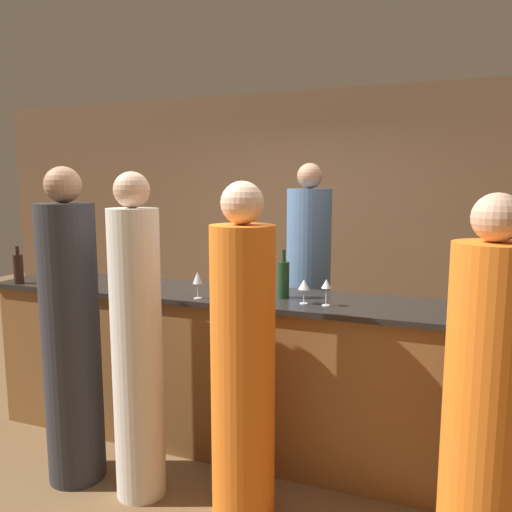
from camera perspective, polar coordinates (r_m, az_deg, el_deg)
name	(u,v)px	position (r m, az deg, el deg)	size (l,w,h in m)	color
ground_plane	(233,444)	(3.80, -2.65, -20.68)	(14.00, 14.00, 0.00)	brown
back_wall	(311,226)	(5.36, 6.32, 3.46)	(8.00, 0.06, 2.80)	brown
bar_counter	(232,370)	(3.57, -2.71, -12.89)	(3.64, 0.64, 1.10)	brown
bartender	(308,299)	(4.00, 5.96, -4.87)	(0.35, 0.35, 2.00)	#4C6B93
guest_0	(243,364)	(2.77, -1.51, -12.27)	(0.35, 0.35, 1.85)	orange
guest_1	(71,338)	(3.28, -20.37, -8.75)	(0.35, 0.35, 1.94)	#2D2D33
guest_2	(484,416)	(2.47, 24.59, -16.33)	(0.34, 0.34, 1.80)	orange
guest_3	(137,347)	(3.00, -13.44, -10.11)	(0.29, 0.29, 1.90)	silver
wine_bottle_0	(283,279)	(3.24, 3.15, -2.65)	(0.08, 0.08, 0.32)	#19381E
wine_bottle_1	(18,268)	(4.12, -25.51, -1.28)	(0.07, 0.07, 0.28)	black
wine_glass_0	(197,279)	(3.24, -6.71, -2.60)	(0.06, 0.06, 0.18)	silver
wine_glass_1	(222,275)	(3.30, -3.95, -2.21)	(0.08, 0.08, 0.18)	silver
wine_glass_2	(326,285)	(3.06, 8.05, -3.33)	(0.06, 0.06, 0.17)	silver
wine_glass_3	(304,285)	(3.09, 5.51, -3.35)	(0.07, 0.07, 0.15)	silver
wine_glass_4	(476,291)	(3.11, 23.83, -3.72)	(0.07, 0.07, 0.17)	silver
wine_glass_5	(115,275)	(3.54, -15.84, -2.08)	(0.07, 0.07, 0.16)	silver
wine_glass_6	(486,298)	(2.95, 24.80, -4.39)	(0.07, 0.07, 0.17)	silver
wine_glass_7	(51,266)	(3.99, -22.43, -1.11)	(0.08, 0.08, 0.17)	silver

